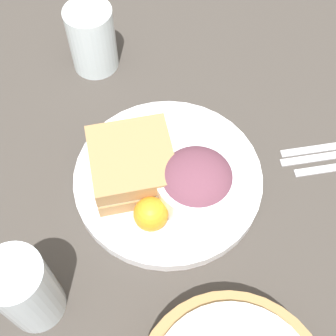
% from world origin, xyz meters
% --- Properties ---
extents(ground_plane, '(4.00, 4.00, 0.00)m').
position_xyz_m(ground_plane, '(0.00, 0.00, 0.00)').
color(ground_plane, '#3D3833').
extents(plate, '(0.27, 0.27, 0.02)m').
position_xyz_m(plate, '(0.00, 0.00, 0.01)').
color(plate, silver).
rests_on(plate, ground_plane).
extents(sandwich, '(0.11, 0.12, 0.06)m').
position_xyz_m(sandwich, '(0.05, -0.01, 0.05)').
color(sandwich, '#A37A4C').
rests_on(sandwich, plate).
extents(salad_bowl, '(0.11, 0.11, 0.07)m').
position_xyz_m(salad_bowl, '(-0.03, 0.04, 0.05)').
color(salad_bowl, white).
rests_on(salad_bowl, plate).
extents(dressing_cup, '(0.06, 0.06, 0.03)m').
position_xyz_m(dressing_cup, '(-0.05, -0.03, 0.03)').
color(dressing_cup, '#B7B7BC').
rests_on(dressing_cup, plate).
extents(orange_wedge, '(0.05, 0.05, 0.05)m').
position_xyz_m(orange_wedge, '(0.03, 0.07, 0.04)').
color(orange_wedge, orange).
rests_on(orange_wedge, plate).
extents(drink_glass, '(0.07, 0.07, 0.13)m').
position_xyz_m(drink_glass, '(0.19, 0.15, 0.06)').
color(drink_glass, silver).
rests_on(drink_glass, ground_plane).
extents(water_glass, '(0.08, 0.08, 0.11)m').
position_xyz_m(water_glass, '(0.08, -0.25, 0.06)').
color(water_glass, silver).
rests_on(water_glass, ground_plane).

